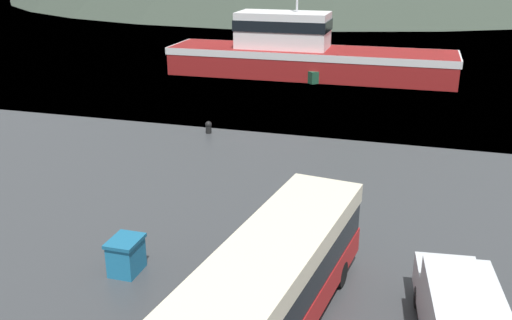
% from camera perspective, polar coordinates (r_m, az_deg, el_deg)
% --- Properties ---
extents(tour_bus, '(4.24, 12.80, 3.10)m').
position_cam_1_polar(tour_bus, '(16.27, 0.27, -13.89)').
color(tour_bus, red).
rests_on(tour_bus, ground).
extents(delivery_van, '(2.59, 6.08, 2.26)m').
position_cam_1_polar(delivery_van, '(17.57, 19.72, -14.57)').
color(delivery_van, silver).
rests_on(delivery_van, ground).
extents(fishing_boat, '(26.02, 6.15, 12.53)m').
position_cam_1_polar(fishing_boat, '(53.00, 4.81, 10.59)').
color(fishing_boat, maroon).
rests_on(fishing_boat, water_surface).
extents(storage_bin, '(1.05, 1.33, 1.31)m').
position_cam_1_polar(storage_bin, '(21.13, -12.86, -9.27)').
color(storage_bin, teal).
rests_on(storage_bin, ground).
extents(small_boat, '(5.46, 5.46, 1.06)m').
position_cam_1_polar(small_boat, '(52.64, 4.61, 8.80)').
color(small_boat, '#1E5138').
rests_on(small_boat, water_surface).
extents(mooring_bollard, '(0.42, 0.42, 0.78)m').
position_cam_1_polar(mooring_bollard, '(36.19, -4.77, 3.33)').
color(mooring_bollard, black).
rests_on(mooring_bollard, ground).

